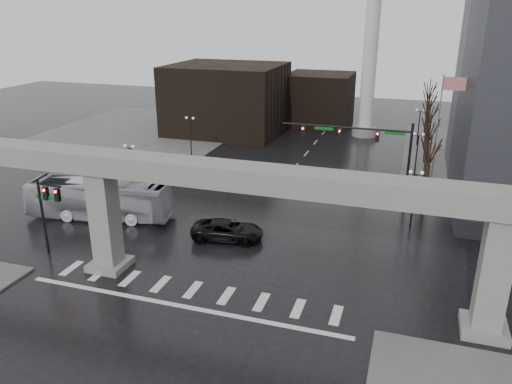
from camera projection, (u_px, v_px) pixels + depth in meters
ground at (199, 282)px, 34.17m from camera, size 160.00×160.00×0.00m
sidewalk_nw at (137, 135)px, 73.77m from camera, size 28.00×36.00×0.15m
elevated_guideway at (213, 190)px, 31.42m from camera, size 48.00×2.60×8.70m
building_far_left at (227, 99)px, 73.96m from camera, size 16.00×14.00×10.00m
building_far_mid at (319, 99)px, 79.77m from camera, size 10.00×10.00×8.00m
smokestack at (371, 41)px, 68.87m from camera, size 3.60×3.60×30.00m
signal_mast_arm at (368, 144)px, 46.34m from camera, size 12.12×0.43×8.00m
signal_left_pole at (47, 204)px, 36.73m from camera, size 2.30×0.30×6.00m
flagpole_assembly at (441, 123)px, 46.79m from camera, size 2.06×0.12×12.00m
lamp_right_0 at (414, 189)px, 41.57m from camera, size 1.22×0.32×5.11m
lamp_right_1 at (417, 147)px, 54.07m from camera, size 1.22×0.32×5.11m
lamp_right_2 at (419, 121)px, 66.56m from camera, size 1.22×0.32×5.11m
lamp_left_0 at (130, 161)px, 49.35m from camera, size 1.22×0.32×5.11m
lamp_left_1 at (190, 130)px, 61.85m from camera, size 1.22×0.32×5.11m
lamp_left_2 at (230, 109)px, 74.34m from camera, size 1.22×0.32×5.11m
tree_right_0 at (427, 183)px, 45.10m from camera, size 1.09×1.58×7.50m
tree_right_1 at (427, 159)px, 52.22m from camera, size 1.09×1.61×7.67m
tree_right_2 at (427, 140)px, 59.33m from camera, size 1.10×1.63×7.85m
tree_right_3 at (427, 125)px, 66.45m from camera, size 1.11×1.66×8.02m
tree_right_4 at (427, 113)px, 73.57m from camera, size 1.12×1.69×8.19m
pickup_truck at (227, 230)px, 40.26m from camera, size 6.14×3.58×1.61m
city_bus at (99, 199)px, 44.14m from camera, size 13.26×5.10×3.60m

